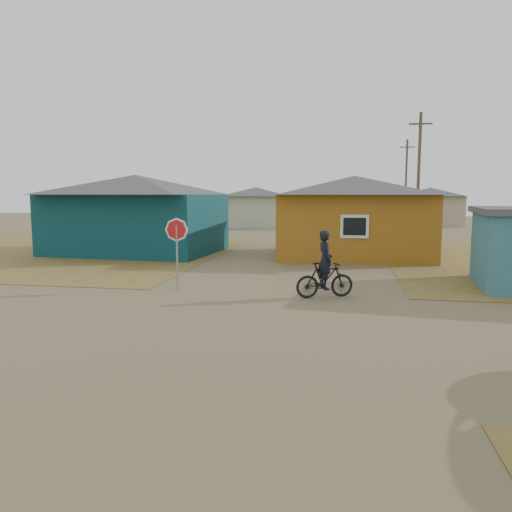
# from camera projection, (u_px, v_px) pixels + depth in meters

# --- Properties ---
(ground) EXTENTS (120.00, 120.00, 0.00)m
(ground) POSITION_uv_depth(u_px,v_px,m) (246.00, 330.00, 11.25)
(ground) COLOR brown
(grass_nw) EXTENTS (20.00, 18.00, 0.00)m
(grass_nw) POSITION_uv_depth(u_px,v_px,m) (37.00, 251.00, 26.44)
(grass_nw) COLOR olive
(grass_nw) RESTS_ON ground
(house_teal) EXTENTS (8.93, 7.08, 4.00)m
(house_teal) POSITION_uv_depth(u_px,v_px,m) (137.00, 213.00, 25.69)
(house_teal) COLOR #0A3439
(house_teal) RESTS_ON ground
(house_yellow) EXTENTS (7.72, 6.76, 3.90)m
(house_yellow) POSITION_uv_depth(u_px,v_px,m) (354.00, 215.00, 24.22)
(house_yellow) COLOR #985F17
(house_yellow) RESTS_ON ground
(house_pale_west) EXTENTS (7.04, 6.15, 3.60)m
(house_pale_west) POSITION_uv_depth(u_px,v_px,m) (256.00, 207.00, 45.27)
(house_pale_west) COLOR #B0B79D
(house_pale_west) RESTS_ON ground
(house_beige_east) EXTENTS (6.95, 6.05, 3.60)m
(house_beige_east) POSITION_uv_depth(u_px,v_px,m) (429.00, 206.00, 48.27)
(house_beige_east) COLOR tan
(house_beige_east) RESTS_ON ground
(house_pale_north) EXTENTS (6.28, 5.81, 3.40)m
(house_pale_north) POSITION_uv_depth(u_px,v_px,m) (207.00, 204.00, 58.42)
(house_pale_north) COLOR #B0B79D
(house_pale_north) RESTS_ON ground
(utility_pole_near) EXTENTS (1.40, 0.20, 8.00)m
(utility_pole_near) POSITION_uv_depth(u_px,v_px,m) (419.00, 176.00, 31.04)
(utility_pole_near) COLOR brown
(utility_pole_near) RESTS_ON ground
(utility_pole_far) EXTENTS (1.40, 0.20, 8.00)m
(utility_pole_far) POSITION_uv_depth(u_px,v_px,m) (406.00, 182.00, 46.48)
(utility_pole_far) COLOR brown
(utility_pole_far) RESTS_ON ground
(stop_sign) EXTENTS (0.71, 0.30, 2.29)m
(stop_sign) POSITION_uv_depth(u_px,v_px,m) (177.00, 237.00, 15.76)
(stop_sign) COLOR gray
(stop_sign) RESTS_ON ground
(cyclist) EXTENTS (1.81, 1.15, 1.99)m
(cyclist) POSITION_uv_depth(u_px,v_px,m) (325.00, 273.00, 14.64)
(cyclist) COLOR black
(cyclist) RESTS_ON ground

